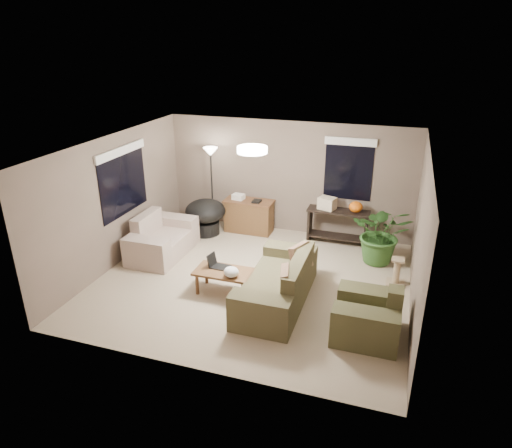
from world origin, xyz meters
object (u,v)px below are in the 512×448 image
(coffee_table, at_px, (224,274))
(main_sofa, at_px, (279,286))
(houseplant, at_px, (381,240))
(loveseat, at_px, (161,240))
(floor_lamp, at_px, (211,162))
(desk, at_px, (249,216))
(papasan_chair, at_px, (206,214))
(armchair, at_px, (368,318))
(cat_scratching_post, at_px, (396,273))
(console_table, at_px, (337,224))

(coffee_table, bearing_deg, main_sofa, 1.32)
(main_sofa, xyz_separation_m, houseplant, (1.51, 2.00, 0.19))
(loveseat, relative_size, coffee_table, 1.60)
(coffee_table, distance_m, floor_lamp, 3.12)
(desk, distance_m, papasan_chair, 0.98)
(armchair, height_order, floor_lamp, floor_lamp)
(coffee_table, distance_m, houseplant, 3.22)
(loveseat, relative_size, desk, 1.45)
(houseplant, bearing_deg, cat_scratching_post, -66.62)
(houseplant, bearing_deg, papasan_chair, 176.74)
(papasan_chair, height_order, floor_lamp, floor_lamp)
(console_table, bearing_deg, floor_lamp, -177.70)
(console_table, xyz_separation_m, floor_lamp, (-2.84, -0.11, 1.16))
(desk, height_order, console_table, same)
(coffee_table, relative_size, cat_scratching_post, 2.00)
(papasan_chair, bearing_deg, loveseat, -109.95)
(armchair, xyz_separation_m, floor_lamp, (-3.78, 3.03, 1.30))
(armchair, bearing_deg, papasan_chair, 144.53)
(loveseat, relative_size, cat_scratching_post, 3.20)
(loveseat, xyz_separation_m, cat_scratching_post, (4.62, 0.21, -0.08))
(armchair, relative_size, console_table, 0.77)
(armchair, height_order, cat_scratching_post, armchair)
(console_table, relative_size, cat_scratching_post, 2.60)
(desk, distance_m, floor_lamp, 1.48)
(desk, xyz_separation_m, papasan_chair, (-0.88, -0.42, 0.09))
(coffee_table, bearing_deg, loveseat, 150.30)
(main_sofa, xyz_separation_m, console_table, (0.56, 2.65, 0.14))
(main_sofa, relative_size, coffee_table, 2.20)
(papasan_chair, bearing_deg, desk, 25.56)
(coffee_table, bearing_deg, houseplant, 39.05)
(desk, distance_m, cat_scratching_post, 3.59)
(armchair, distance_m, floor_lamp, 5.02)
(loveseat, distance_m, cat_scratching_post, 4.62)
(console_table, bearing_deg, coffee_table, -120.11)
(console_table, height_order, houseplant, houseplant)
(loveseat, distance_m, papasan_chair, 1.32)
(coffee_table, height_order, desk, desk)
(loveseat, height_order, coffee_table, loveseat)
(armchair, bearing_deg, coffee_table, 169.13)
(coffee_table, bearing_deg, armchair, -10.87)
(floor_lamp, relative_size, cat_scratching_post, 3.82)
(floor_lamp, bearing_deg, houseplant, -7.95)
(floor_lamp, xyz_separation_m, houseplant, (3.79, -0.53, -1.12))
(desk, relative_size, cat_scratching_post, 2.20)
(main_sofa, xyz_separation_m, loveseat, (-2.77, 0.99, 0.00))
(loveseat, distance_m, floor_lamp, 2.07)
(loveseat, height_order, houseplant, houseplant)
(console_table, distance_m, cat_scratching_post, 1.95)
(armchair, bearing_deg, cat_scratching_post, 78.33)
(armchair, relative_size, coffee_table, 1.00)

